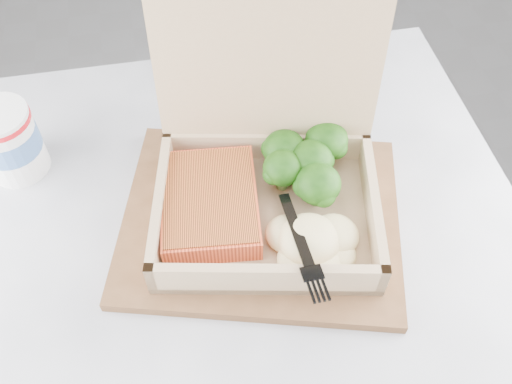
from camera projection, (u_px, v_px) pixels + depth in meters
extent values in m
plane|color=gray|center=(440.00, 190.00, 1.57)|extent=(4.00, 4.00, 0.00)
cylinder|color=black|center=(238.00, 372.00, 0.92)|extent=(0.07, 0.07, 0.67)
cube|color=silver|center=(231.00, 264.00, 0.65)|extent=(0.72, 0.72, 0.03)
cube|color=brown|center=(261.00, 219.00, 0.66)|extent=(0.37, 0.33, 0.01)
cube|color=tan|center=(266.00, 218.00, 0.64)|extent=(0.28, 0.23, 0.01)
cube|color=tan|center=(161.00, 208.00, 0.63)|extent=(0.05, 0.19, 0.05)
cube|color=tan|center=(372.00, 209.00, 0.63)|extent=(0.05, 0.19, 0.05)
cube|color=tan|center=(267.00, 280.00, 0.58)|extent=(0.24, 0.06, 0.05)
cube|color=tan|center=(266.00, 148.00, 0.68)|extent=(0.24, 0.06, 0.05)
cube|color=tan|center=(268.00, 68.00, 0.60)|extent=(0.24, 0.08, 0.19)
cube|color=#FC6331|center=(210.00, 203.00, 0.63)|extent=(0.12, 0.15, 0.03)
ellipsoid|color=#F5E79F|center=(309.00, 240.00, 0.60)|extent=(0.11, 0.09, 0.04)
cube|color=black|center=(284.00, 189.00, 0.62)|extent=(0.01, 0.10, 0.02)
cube|color=black|center=(302.00, 248.00, 0.58)|extent=(0.02, 0.04, 0.01)
cylinder|color=white|center=(9.00, 142.00, 0.68)|extent=(0.07, 0.07, 0.09)
cylinder|color=#426AAB|center=(8.00, 139.00, 0.67)|extent=(0.07, 0.07, 0.03)
cube|color=white|center=(261.00, 113.00, 0.77)|extent=(0.08, 0.13, 0.00)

